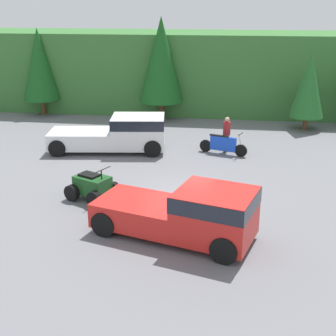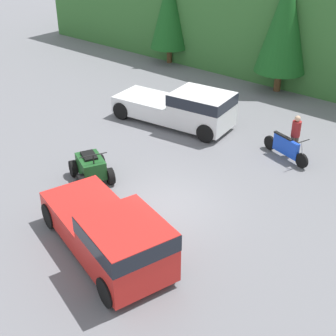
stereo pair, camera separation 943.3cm
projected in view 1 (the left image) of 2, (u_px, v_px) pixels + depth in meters
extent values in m
plane|color=slate|center=(178.00, 200.00, 17.81)|extent=(80.00, 80.00, 0.00)
cube|color=#387033|center=(205.00, 71.00, 31.84)|extent=(44.00, 6.00, 5.15)
cylinder|color=brown|center=(44.00, 107.00, 30.97)|extent=(0.33, 0.33, 1.00)
cone|color=#19561E|center=(40.00, 64.00, 30.03)|extent=(2.44, 2.44, 4.54)
cylinder|color=brown|center=(162.00, 110.00, 29.76)|extent=(0.38, 0.38, 1.13)
cone|color=#19561E|center=(161.00, 60.00, 28.69)|extent=(2.77, 2.77, 5.15)
cylinder|color=brown|center=(305.00, 123.00, 27.27)|extent=(0.26, 0.26, 0.79)
cone|color=#236628|center=(309.00, 86.00, 26.53)|extent=(1.93, 1.93, 3.59)
cube|color=red|center=(215.00, 215.00, 14.23)|extent=(2.77, 2.56, 1.55)
cube|color=#1E232D|center=(216.00, 200.00, 14.06)|extent=(2.79, 2.59, 0.50)
cube|color=red|center=(141.00, 212.00, 15.35)|extent=(3.26, 2.71, 0.80)
cylinder|color=black|center=(242.00, 224.00, 14.98)|extent=(0.88, 0.50, 0.83)
cylinder|color=black|center=(224.00, 250.00, 13.42)|extent=(0.88, 0.50, 0.83)
cylinder|color=black|center=(131.00, 203.00, 16.54)|extent=(0.88, 0.50, 0.83)
cylinder|color=black|center=(104.00, 224.00, 14.97)|extent=(0.88, 0.50, 0.83)
cube|color=white|center=(138.00, 132.00, 23.23)|extent=(2.80, 2.30, 1.55)
cube|color=#1E232D|center=(138.00, 122.00, 23.05)|extent=(2.82, 2.33, 0.50)
cube|color=white|center=(82.00, 139.00, 23.38)|extent=(3.36, 2.38, 0.80)
cylinder|color=black|center=(154.00, 138.00, 24.28)|extent=(0.86, 0.38, 0.83)
cylinder|color=black|center=(153.00, 148.00, 22.56)|extent=(0.86, 0.38, 0.83)
cylinder|color=black|center=(65.00, 138.00, 24.32)|extent=(0.86, 0.38, 0.83)
cylinder|color=black|center=(57.00, 148.00, 22.60)|extent=(0.86, 0.38, 0.83)
cylinder|color=black|center=(241.00, 151.00, 22.59)|extent=(0.61, 0.29, 0.61)
cylinder|color=black|center=(206.00, 146.00, 23.35)|extent=(0.61, 0.29, 0.61)
cube|color=blue|center=(223.00, 144.00, 22.89)|extent=(1.30, 0.57, 0.70)
cylinder|color=#B7B7BC|center=(240.00, 142.00, 22.47)|extent=(0.30, 0.14, 0.81)
cylinder|color=black|center=(241.00, 134.00, 22.33)|extent=(0.22, 0.58, 0.04)
cube|color=black|center=(219.00, 136.00, 22.85)|extent=(0.96, 0.44, 0.06)
cylinder|color=black|center=(114.00, 190.00, 17.92)|extent=(0.66, 0.47, 0.62)
cylinder|color=black|center=(95.00, 200.00, 17.06)|extent=(0.66, 0.47, 0.62)
cylinder|color=black|center=(91.00, 184.00, 18.50)|extent=(0.66, 0.47, 0.62)
cylinder|color=black|center=(72.00, 193.00, 17.64)|extent=(0.66, 0.47, 0.62)
cube|color=#194C1E|center=(93.00, 185.00, 17.69)|extent=(1.53, 1.32, 0.68)
cylinder|color=black|center=(101.00, 175.00, 17.27)|extent=(0.07, 0.07, 0.35)
cylinder|color=black|center=(101.00, 170.00, 17.21)|extent=(0.47, 0.94, 0.04)
cube|color=black|center=(89.00, 175.00, 17.63)|extent=(0.88, 0.76, 0.08)
cylinder|color=brown|center=(227.00, 143.00, 23.39)|extent=(0.23, 0.23, 0.88)
cylinder|color=brown|center=(225.00, 144.00, 23.22)|extent=(0.23, 0.23, 0.88)
cylinder|color=maroon|center=(227.00, 128.00, 23.04)|extent=(0.47, 0.47, 0.66)
sphere|color=tan|center=(227.00, 119.00, 22.89)|extent=(0.31, 0.31, 0.24)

